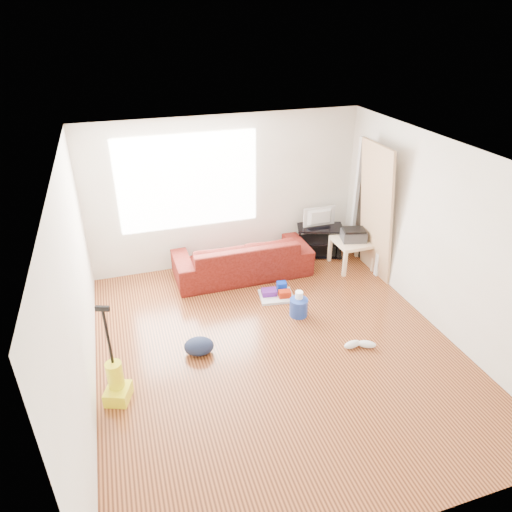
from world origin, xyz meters
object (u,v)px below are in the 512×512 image
object	(u,v)px
cleaning_tray	(277,294)
bucket	(298,315)
backpack	(199,353)
vacuum	(116,383)
side_table	(353,244)
tv_stand	(319,240)
sofa	(243,274)

from	to	relation	value
cleaning_tray	bucket	bearing A→B (deg)	-76.56
bucket	cleaning_tray	size ratio (longest dim) A/B	0.47
backpack	vacuum	size ratio (longest dim) A/B	0.31
backpack	vacuum	xyz separation A→B (m)	(-1.02, -0.48, 0.23)
side_table	vacuum	bearing A→B (deg)	-154.01
tv_stand	sofa	bearing A→B (deg)	-151.05
cleaning_tray	vacuum	world-z (taller)	vacuum
tv_stand	bucket	size ratio (longest dim) A/B	3.40
tv_stand	cleaning_tray	size ratio (longest dim) A/B	1.58
sofa	bucket	xyz separation A→B (m)	(0.44, -1.35, 0.00)
backpack	vacuum	world-z (taller)	vacuum
sofa	side_table	bearing A→B (deg)	171.12
bucket	cleaning_tray	bearing A→B (deg)	103.44
bucket	cleaning_tray	distance (m)	0.56
bucket	backpack	xyz separation A→B (m)	(-1.52, -0.38, 0.00)
tv_stand	side_table	distance (m)	0.67
sofa	cleaning_tray	xyz separation A→B (m)	(0.31, -0.81, 0.06)
side_table	backpack	bearing A→B (deg)	-153.77
bucket	cleaning_tray	xyz separation A→B (m)	(-0.13, 0.54, 0.06)
bucket	backpack	world-z (taller)	bucket
vacuum	backpack	bearing A→B (deg)	46.28
backpack	vacuum	bearing A→B (deg)	-143.40
tv_stand	bucket	xyz separation A→B (m)	(-1.06, -1.62, -0.28)
sofa	cleaning_tray	bearing A→B (deg)	111.10
tv_stand	cleaning_tray	bearing A→B (deg)	-118.93
backpack	tv_stand	bearing A→B (deg)	49.10
side_table	vacuum	xyz separation A→B (m)	(-3.95, -1.93, -0.18)
cleaning_tray	backpack	size ratio (longest dim) A/B	1.47
vacuum	bucket	bearing A→B (deg)	39.73
tv_stand	vacuum	xyz separation A→B (m)	(-3.60, -2.48, -0.05)
sofa	vacuum	bearing A→B (deg)	46.46
sofa	side_table	world-z (taller)	side_table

